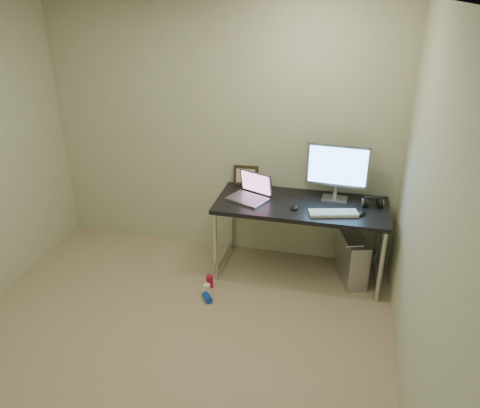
# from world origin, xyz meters

# --- Properties ---
(floor) EXTENTS (3.50, 3.50, 0.00)m
(floor) POSITION_xyz_m (0.00, 0.00, 0.00)
(floor) COLOR tan
(floor) RESTS_ON ground
(ceiling) EXTENTS (3.50, 3.50, 0.00)m
(ceiling) POSITION_xyz_m (0.00, 0.00, 2.50)
(ceiling) COLOR silver
(ceiling) RESTS_ON ground
(wall_back) EXTENTS (3.50, 0.02, 2.50)m
(wall_back) POSITION_xyz_m (0.00, 1.75, 1.25)
(wall_back) COLOR beige
(wall_back) RESTS_ON ground
(wall_right) EXTENTS (0.02, 3.50, 2.50)m
(wall_right) POSITION_xyz_m (1.75, 0.00, 1.25)
(wall_right) COLOR beige
(wall_right) RESTS_ON ground
(desk) EXTENTS (1.58, 0.69, 0.75)m
(desk) POSITION_xyz_m (0.87, 1.40, 0.67)
(desk) COLOR black
(desk) RESTS_ON ground
(tower_computer) EXTENTS (0.32, 0.47, 0.48)m
(tower_computer) POSITION_xyz_m (1.38, 1.40, 0.23)
(tower_computer) COLOR silver
(tower_computer) RESTS_ON ground
(cable_a) EXTENTS (0.01, 0.16, 0.69)m
(cable_a) POSITION_xyz_m (1.33, 1.70, 0.40)
(cable_a) COLOR black
(cable_a) RESTS_ON ground
(cable_b) EXTENTS (0.02, 0.11, 0.71)m
(cable_b) POSITION_xyz_m (1.42, 1.68, 0.38)
(cable_b) COLOR black
(cable_b) RESTS_ON ground
(can_red) EXTENTS (0.07, 0.07, 0.12)m
(can_red) POSITION_xyz_m (0.10, 0.96, 0.06)
(can_red) COLOR #B11237
(can_red) RESTS_ON ground
(can_white) EXTENTS (0.07, 0.07, 0.12)m
(can_white) POSITION_xyz_m (0.11, 0.82, 0.06)
(can_white) COLOR white
(can_white) RESTS_ON ground
(can_blue) EXTENTS (0.12, 0.13, 0.06)m
(can_blue) POSITION_xyz_m (0.14, 0.75, 0.03)
(can_blue) COLOR blue
(can_blue) RESTS_ON ground
(laptop) EXTENTS (0.43, 0.40, 0.24)m
(laptop) POSITION_xyz_m (0.39, 1.41, 0.81)
(laptop) COLOR #B2B0B8
(laptop) RESTS_ON desk
(monitor) EXTENTS (0.58, 0.18, 0.54)m
(monitor) POSITION_xyz_m (1.16, 1.57, 1.07)
(monitor) COLOR #B2B0B8
(monitor) RESTS_ON desk
(keyboard) EXTENTS (0.45, 0.24, 0.03)m
(keyboard) POSITION_xyz_m (1.17, 1.24, 0.76)
(keyboard) COLOR silver
(keyboard) RESTS_ON desk
(mouse_right) EXTENTS (0.09, 0.13, 0.04)m
(mouse_right) POSITION_xyz_m (1.41, 1.30, 0.77)
(mouse_right) COLOR black
(mouse_right) RESTS_ON desk
(mouse_left) EXTENTS (0.08, 0.11, 0.04)m
(mouse_left) POSITION_xyz_m (0.82, 1.28, 0.77)
(mouse_left) COLOR black
(mouse_left) RESTS_ON desk
(headphones) EXTENTS (0.19, 0.11, 0.12)m
(headphones) POSITION_xyz_m (1.50, 1.50, 0.78)
(headphones) COLOR black
(headphones) RESTS_ON desk
(picture_frame) EXTENTS (0.25, 0.09, 0.20)m
(picture_frame) POSITION_xyz_m (0.27, 1.73, 0.85)
(picture_frame) COLOR black
(picture_frame) RESTS_ON desk
(webcam) EXTENTS (0.04, 0.03, 0.13)m
(webcam) POSITION_xyz_m (0.49, 1.69, 0.85)
(webcam) COLOR silver
(webcam) RESTS_ON desk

